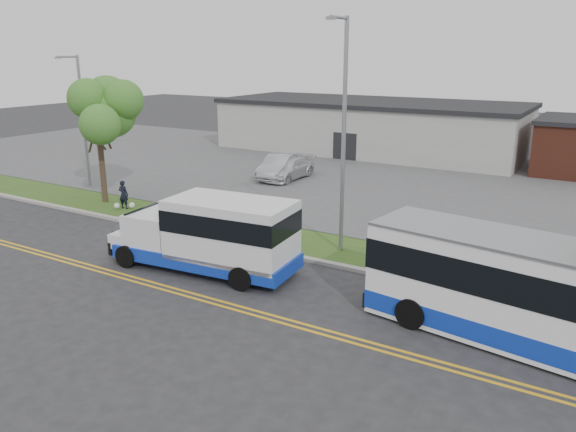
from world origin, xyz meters
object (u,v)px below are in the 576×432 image
Objects in this scene: transit_bus at (564,302)px; parked_car_a at (279,166)px; shuttle_bus at (214,233)px; pedestrian at (123,195)px; tree_west at (97,112)px; streetlight_near at (343,130)px; streetlight_far at (82,116)px; parked_car_b at (288,169)px.

transit_bus reaches higher than parked_car_a.
shuttle_bus reaches higher than pedestrian.
shuttle_bus is (11.77, -4.93, -3.55)m from tree_west.
tree_west is 4.74m from pedestrian.
shuttle_bus is at bearing -78.01° from parked_car_a.
shuttle_bus is (-3.23, -4.46, -3.66)m from streetlight_near.
parked_car_a is at bearing 63.93° from tree_west.
streetlight_far reaches higher than parked_car_b.
tree_west is 1.46× the size of parked_car_b.
streetlight_far reaches higher than shuttle_bus.
parked_car_b is (9.81, 8.30, -3.69)m from streetlight_far.
tree_west is at bearing 151.77° from shuttle_bus.
streetlight_near reaches higher than streetlight_far.
parked_car_a is (-9.89, 10.91, -4.36)m from streetlight_near.
streetlight_near is 1.20× the size of shuttle_bus.
streetlight_far is 1.01× the size of shuttle_bus.
pedestrian is 0.33× the size of parked_car_b.
tree_west is at bearing -127.52° from parked_car_a.
streetlight_far is at bearing 171.95° from streetlight_near.
parked_car_b is (0.70, 0.07, -0.09)m from parked_car_a.
streetlight_near is at bearing -8.05° from streetlight_far.
streetlight_near is at bearing 161.83° from transit_bus.
tree_west is 12.37m from parked_car_a.
tree_west is 0.87× the size of shuttle_bus.
pedestrian is at bearing -117.13° from parked_car_a.
parked_car_b is (-18.18, 15.41, -0.80)m from transit_bus.
streetlight_far is at bearing 173.77° from transit_bus.
shuttle_bus is 10.72m from pedestrian.
streetlight_far is 7.53m from pedestrian.
tree_west is 13.24m from shuttle_bus.
streetlight_far is 1.70× the size of parked_car_a.
streetlight_near is 13.67m from pedestrian.
tree_west is 24.74m from transit_bus.
parked_car_b is (3.77, 11.00, -0.09)m from pedestrian.
shuttle_bus is 16.57m from parked_car_b.
parked_car_a is 0.99× the size of parked_car_b.
streetlight_near is 10.66m from transit_bus.
pedestrian is at bearing 149.94° from shuttle_bus.
parked_car_b is at bearing 129.92° from streetlight_near.
parked_car_b is (-5.96, 15.44, -0.79)m from shuttle_bus.
transit_bus is (27.99, -7.11, -2.89)m from streetlight_far.
shuttle_bus is at bearing -22.72° from tree_west.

